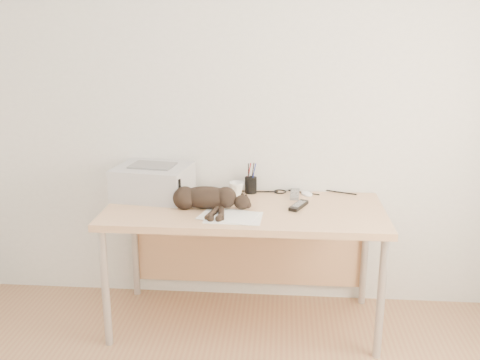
# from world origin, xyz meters

# --- Properties ---
(wall_back) EXTENTS (3.50, 0.00, 3.50)m
(wall_back) POSITION_xyz_m (0.00, 1.75, 1.30)
(wall_back) COLOR white
(wall_back) RESTS_ON floor
(desk) EXTENTS (1.60, 0.70, 0.74)m
(desk) POSITION_xyz_m (0.00, 1.48, 0.61)
(desk) COLOR #EAB688
(desk) RESTS_ON floor
(printer) EXTENTS (0.47, 0.42, 0.20)m
(printer) POSITION_xyz_m (-0.57, 1.55, 0.84)
(printer) COLOR #ACACB1
(printer) RESTS_ON desk
(papers) EXTENTS (0.36, 0.29, 0.01)m
(papers) POSITION_xyz_m (-0.06, 1.22, 0.74)
(papers) COLOR white
(papers) RESTS_ON desk
(cat) EXTENTS (0.60, 0.28, 0.14)m
(cat) POSITION_xyz_m (-0.23, 1.35, 0.80)
(cat) COLOR black
(cat) RESTS_ON desk
(mug) EXTENTS (0.13, 0.13, 0.09)m
(mug) POSITION_xyz_m (-0.07, 1.61, 0.78)
(mug) COLOR white
(mug) RESTS_ON desk
(pen_cup) EXTENTS (0.07, 0.07, 0.19)m
(pen_cup) POSITION_xyz_m (0.02, 1.68, 0.79)
(pen_cup) COLOR black
(pen_cup) RESTS_ON desk
(remote_grey) EXTENTS (0.06, 0.19, 0.02)m
(remote_grey) POSITION_xyz_m (0.29, 1.64, 0.75)
(remote_grey) COLOR slate
(remote_grey) RESTS_ON desk
(remote_black) EXTENTS (0.12, 0.19, 0.02)m
(remote_black) POSITION_xyz_m (0.31, 1.42, 0.75)
(remote_black) COLOR black
(remote_black) RESTS_ON desk
(mouse) EXTENTS (0.10, 0.12, 0.03)m
(mouse) POSITION_xyz_m (0.37, 1.67, 0.76)
(mouse) COLOR white
(mouse) RESTS_ON desk
(cable_tangle) EXTENTS (1.36, 0.08, 0.01)m
(cable_tangle) POSITION_xyz_m (0.00, 1.70, 0.75)
(cable_tangle) COLOR black
(cable_tangle) RESTS_ON desk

